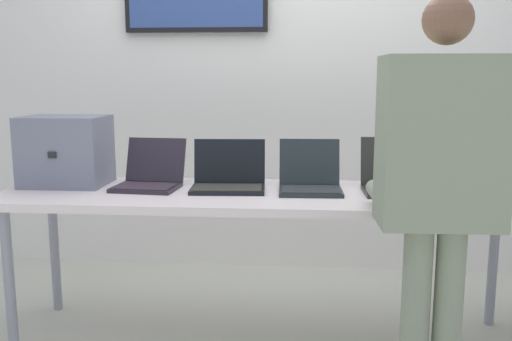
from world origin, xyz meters
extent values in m
cube|color=beige|center=(0.00, 0.00, -0.02)|extent=(8.00, 8.00, 0.04)
cube|color=silver|center=(0.00, 1.13, 1.35)|extent=(8.00, 0.06, 2.70)
cube|color=silver|center=(0.00, 0.00, 0.74)|extent=(2.63, 0.70, 0.04)
cylinder|color=gray|center=(-1.21, -0.25, 0.36)|extent=(0.05, 0.05, 0.72)
cylinder|color=gray|center=(-1.21, 0.25, 0.36)|extent=(0.05, 0.05, 0.72)
cylinder|color=gray|center=(1.21, 0.25, 0.36)|extent=(0.05, 0.05, 0.72)
cube|color=slate|center=(-1.05, 0.11, 0.95)|extent=(0.42, 0.32, 0.36)
cube|color=black|center=(-1.05, -0.05, 0.95)|extent=(0.04, 0.01, 0.03)
cube|color=#27222D|center=(-0.60, 0.02, 0.77)|extent=(0.34, 0.27, 0.02)
cube|color=#352936|center=(-0.60, 0.00, 0.79)|extent=(0.30, 0.21, 0.00)
cube|color=#27222D|center=(-0.59, 0.17, 0.90)|extent=(0.32, 0.11, 0.23)
cube|color=#1F5F36|center=(-0.59, 0.18, 0.89)|extent=(0.29, 0.09, 0.20)
cube|color=black|center=(-0.18, 0.01, 0.77)|extent=(0.38, 0.25, 0.02)
cube|color=#35352F|center=(-0.18, 0.00, 0.79)|extent=(0.35, 0.20, 0.00)
cube|color=black|center=(-0.19, 0.15, 0.90)|extent=(0.37, 0.06, 0.23)
cube|color=silver|center=(-0.19, 0.15, 0.90)|extent=(0.34, 0.05, 0.20)
cube|color=#1F272B|center=(0.23, 0.00, 0.77)|extent=(0.31, 0.25, 0.02)
cube|color=#2B2F34|center=(0.23, -0.01, 0.79)|extent=(0.29, 0.20, 0.00)
cube|color=#1F272B|center=(0.22, 0.15, 0.90)|extent=(0.31, 0.08, 0.23)
cube|color=white|center=(0.22, 0.15, 0.90)|extent=(0.28, 0.06, 0.20)
cube|color=#242623|center=(0.66, 0.01, 0.77)|extent=(0.34, 0.26, 0.02)
cube|color=#342631|center=(0.66, 0.00, 0.79)|extent=(0.31, 0.21, 0.00)
cube|color=#242623|center=(0.65, 0.16, 0.90)|extent=(0.33, 0.07, 0.24)
cube|color=white|center=(0.65, 0.17, 0.90)|extent=(0.30, 0.06, 0.21)
cube|color=#363B3D|center=(1.05, -0.01, 0.77)|extent=(0.30, 0.24, 0.02)
cube|color=#2B2D36|center=(1.05, -0.02, 0.79)|extent=(0.28, 0.19, 0.00)
cube|color=#363B3D|center=(1.05, 0.15, 0.90)|extent=(0.30, 0.09, 0.23)
cube|color=#1D242A|center=(1.05, 0.15, 0.89)|extent=(0.27, 0.07, 0.20)
cylinder|color=gray|center=(0.63, -0.63, 0.39)|extent=(0.11, 0.11, 0.79)
cylinder|color=gray|center=(0.75, -0.63, 0.39)|extent=(0.11, 0.11, 0.79)
cube|color=gray|center=(0.69, -0.63, 1.10)|extent=(0.45, 0.28, 0.62)
sphere|color=brown|center=(0.69, -0.63, 1.53)|extent=(0.18, 0.18, 0.18)
cylinder|color=gray|center=(0.52, -0.35, 0.84)|extent=(0.08, 0.32, 0.07)
cylinder|color=gray|center=(0.84, -0.33, 0.84)|extent=(0.08, 0.32, 0.07)
cylinder|color=white|center=(0.80, -0.25, 0.81)|extent=(0.08, 0.08, 0.10)
camera|label=1|loc=(0.18, -2.70, 1.34)|focal=39.16mm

